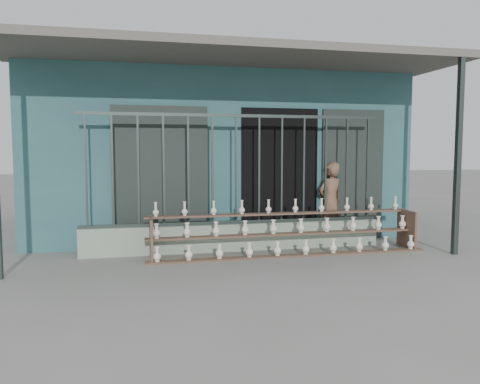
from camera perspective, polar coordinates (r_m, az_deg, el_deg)
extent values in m
plane|color=slate|center=(6.61, 1.92, -9.42)|extent=(60.00, 60.00, 0.00)
cube|color=#2C595D|center=(10.62, -3.90, 4.75)|extent=(7.00, 5.00, 3.20)
cube|color=black|center=(8.41, 4.78, 1.95)|extent=(1.40, 0.12, 2.40)
cube|color=black|center=(8.00, -9.66, 1.74)|extent=(1.60, 0.08, 2.40)
cube|color=black|center=(8.89, 13.50, 2.00)|extent=(1.20, 0.08, 2.40)
cube|color=#59544C|center=(7.71, -0.34, 16.25)|extent=(7.40, 2.00, 0.12)
cube|color=#283330|center=(8.13, 25.04, 3.86)|extent=(0.08, 0.08, 3.10)
cube|color=#8BA18A|center=(7.79, -0.48, -5.50)|extent=(5.00, 0.20, 0.45)
cube|color=#283330|center=(7.54, -18.26, 2.51)|extent=(0.03, 0.03, 1.80)
cube|color=#283330|center=(7.51, -15.28, 2.57)|extent=(0.03, 0.03, 1.80)
cube|color=#283330|center=(7.50, -12.29, 2.63)|extent=(0.03, 0.03, 1.80)
cube|color=#283330|center=(7.51, -9.30, 2.68)|extent=(0.03, 0.03, 1.80)
cube|color=#283330|center=(7.54, -6.32, 2.73)|extent=(0.03, 0.03, 1.80)
cube|color=#283330|center=(7.60, -3.38, 2.77)|extent=(0.03, 0.03, 1.80)
cube|color=#283330|center=(7.67, -0.49, 2.80)|extent=(0.03, 0.03, 1.80)
cube|color=#283330|center=(7.76, 2.34, 2.82)|extent=(0.03, 0.03, 1.80)
cube|color=#283330|center=(7.87, 5.10, 2.83)|extent=(0.03, 0.03, 1.80)
cube|color=#283330|center=(8.00, 7.78, 2.84)|extent=(0.03, 0.03, 1.80)
cube|color=#283330|center=(8.14, 10.37, 2.84)|extent=(0.03, 0.03, 1.80)
cube|color=#283330|center=(8.30, 12.86, 2.84)|extent=(0.03, 0.03, 1.80)
cube|color=#283330|center=(8.48, 15.25, 2.83)|extent=(0.03, 0.03, 1.80)
cube|color=#283330|center=(7.69, -0.49, 9.29)|extent=(5.00, 0.04, 0.05)
cube|color=#283330|center=(7.75, -0.48, -3.68)|extent=(5.00, 0.04, 0.05)
cube|color=brown|center=(7.42, 6.33, -7.72)|extent=(4.50, 0.18, 0.03)
cube|color=brown|center=(7.59, 5.74, -5.11)|extent=(4.50, 0.18, 0.03)
cube|color=brown|center=(7.78, 5.18, -2.63)|extent=(4.50, 0.18, 0.03)
cube|color=brown|center=(7.22, -10.77, -5.66)|extent=(0.04, 0.55, 0.64)
cube|color=brown|center=(8.51, 19.65, -4.25)|extent=(0.04, 0.55, 0.64)
imported|color=brown|center=(8.59, 10.97, -1.24)|extent=(0.61, 0.50, 1.45)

